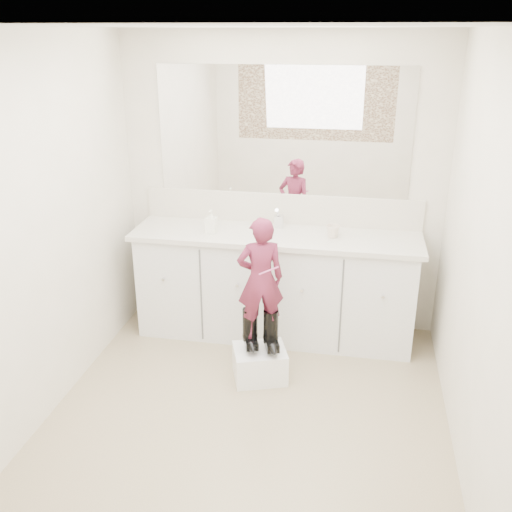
# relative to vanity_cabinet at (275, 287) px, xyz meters

# --- Properties ---
(floor) EXTENTS (3.00, 3.00, 0.00)m
(floor) POSITION_rel_vanity_cabinet_xyz_m (0.00, -1.23, -0.42)
(floor) COLOR #92805F
(floor) RESTS_ON ground
(ceiling) EXTENTS (3.00, 3.00, 0.00)m
(ceiling) POSITION_rel_vanity_cabinet_xyz_m (0.00, -1.23, 1.97)
(ceiling) COLOR white
(ceiling) RESTS_ON wall_back
(wall_back) EXTENTS (2.60, 0.00, 2.60)m
(wall_back) POSITION_rel_vanity_cabinet_xyz_m (0.00, 0.27, 0.77)
(wall_back) COLOR beige
(wall_back) RESTS_ON floor
(wall_front) EXTENTS (2.60, 0.00, 2.60)m
(wall_front) POSITION_rel_vanity_cabinet_xyz_m (0.00, -2.73, 0.77)
(wall_front) COLOR beige
(wall_front) RESTS_ON floor
(wall_left) EXTENTS (0.00, 3.00, 3.00)m
(wall_left) POSITION_rel_vanity_cabinet_xyz_m (-1.30, -1.23, 0.78)
(wall_left) COLOR beige
(wall_left) RESTS_ON floor
(wall_right) EXTENTS (0.00, 3.00, 3.00)m
(wall_right) POSITION_rel_vanity_cabinet_xyz_m (1.30, -1.23, 0.78)
(wall_right) COLOR beige
(wall_right) RESTS_ON floor
(vanity_cabinet) EXTENTS (2.20, 0.55, 0.85)m
(vanity_cabinet) POSITION_rel_vanity_cabinet_xyz_m (0.00, 0.00, 0.00)
(vanity_cabinet) COLOR silver
(vanity_cabinet) RESTS_ON floor
(countertop) EXTENTS (2.28, 0.58, 0.04)m
(countertop) POSITION_rel_vanity_cabinet_xyz_m (0.00, -0.01, 0.45)
(countertop) COLOR beige
(countertop) RESTS_ON vanity_cabinet
(backsplash) EXTENTS (2.28, 0.03, 0.25)m
(backsplash) POSITION_rel_vanity_cabinet_xyz_m (0.00, 0.26, 0.59)
(backsplash) COLOR beige
(backsplash) RESTS_ON countertop
(mirror) EXTENTS (2.00, 0.02, 1.00)m
(mirror) POSITION_rel_vanity_cabinet_xyz_m (0.00, 0.26, 1.22)
(mirror) COLOR white
(mirror) RESTS_ON wall_back
(dot_panel) EXTENTS (2.00, 0.01, 1.20)m
(dot_panel) POSITION_rel_vanity_cabinet_xyz_m (0.00, -2.71, 1.22)
(dot_panel) COLOR #472819
(dot_panel) RESTS_ON wall_front
(faucet) EXTENTS (0.08, 0.08, 0.10)m
(faucet) POSITION_rel_vanity_cabinet_xyz_m (0.00, 0.15, 0.52)
(faucet) COLOR silver
(faucet) RESTS_ON countertop
(cup) EXTENTS (0.13, 0.13, 0.10)m
(cup) POSITION_rel_vanity_cabinet_xyz_m (0.45, -0.02, 0.51)
(cup) COLOR beige
(cup) RESTS_ON countertop
(soap_bottle) EXTENTS (0.09, 0.09, 0.18)m
(soap_bottle) POSITION_rel_vanity_cabinet_xyz_m (-0.50, -0.08, 0.56)
(soap_bottle) COLOR white
(soap_bottle) RESTS_ON countertop
(step_stool) EXTENTS (0.45, 0.41, 0.24)m
(step_stool) POSITION_rel_vanity_cabinet_xyz_m (-0.00, -0.69, -0.31)
(step_stool) COLOR white
(step_stool) RESTS_ON floor
(boot_left) EXTENTS (0.17, 0.23, 0.31)m
(boot_left) POSITION_rel_vanity_cabinet_xyz_m (-0.08, -0.67, -0.03)
(boot_left) COLOR black
(boot_left) RESTS_ON step_stool
(boot_right) EXTENTS (0.17, 0.23, 0.31)m
(boot_right) POSITION_rel_vanity_cabinet_xyz_m (0.07, -0.67, -0.03)
(boot_right) COLOR black
(boot_right) RESTS_ON step_stool
(toddler) EXTENTS (0.38, 0.31, 0.89)m
(toddler) POSITION_rel_vanity_cabinet_xyz_m (-0.00, -0.67, 0.36)
(toddler) COLOR #A63358
(toddler) RESTS_ON step_stool
(toothbrush) EXTENTS (0.13, 0.06, 0.06)m
(toothbrush) POSITION_rel_vanity_cabinet_xyz_m (0.07, -0.75, 0.46)
(toothbrush) COLOR #D65392
(toothbrush) RESTS_ON toddler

